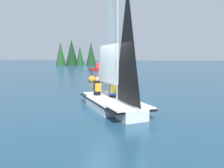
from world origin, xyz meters
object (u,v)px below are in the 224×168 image
Objects in this scene: sailboat_main at (112,87)px; sailor_helm at (112,91)px; buoy_marker at (92,79)px; motorboat_distant at (101,68)px; sailor_crew at (97,89)px.

sailboat_main reaches higher than sailor_helm.
motorboat_distant is at bearing -73.76° from buoy_marker.
sailor_helm is at bearing 84.06° from motorboat_distant.
buoy_marker is (4.23, -8.61, -0.65)m from sailboat_main.
sailboat_main reaches higher than motorboat_distant.
motorboat_distant is at bearing 159.95° from sailor_crew.
motorboat_distant is 15.60m from buoy_marker.
sailor_crew is (0.89, -0.73, -0.24)m from sailboat_main.
sailor_crew is 24.13m from motorboat_distant.
motorboat_distant is at bearing 161.35° from sailboat_main.
sailboat_main is 5.09× the size of sailor_crew.
sailor_helm is 1.08× the size of buoy_marker.
buoy_marker is (4.10, -8.09, -0.41)m from sailor_helm.
sailor_crew is 1.08× the size of buoy_marker.
motorboat_distant is (8.46, -23.07, -0.24)m from sailor_helm.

